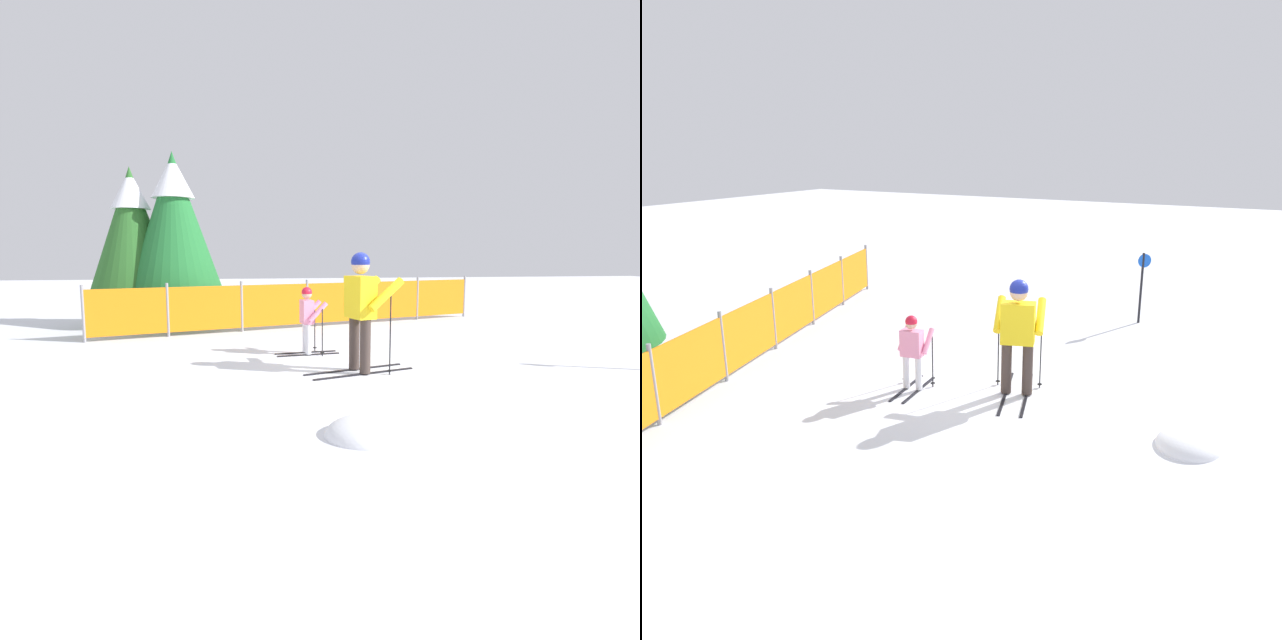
% 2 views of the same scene
% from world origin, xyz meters
% --- Properties ---
extents(ground_plane, '(60.00, 60.00, 0.00)m').
position_xyz_m(ground_plane, '(0.00, 0.00, 0.00)').
color(ground_plane, white).
extents(skier_adult, '(1.70, 0.93, 1.76)m').
position_xyz_m(skier_adult, '(-0.21, -0.01, 1.05)').
color(skier_adult, black).
rests_on(skier_adult, ground_plane).
extents(skier_child, '(1.13, 0.55, 1.18)m').
position_xyz_m(skier_child, '(-0.81, 1.45, 0.69)').
color(skier_child, black).
rests_on(skier_child, ground_plane).
extents(safety_fence, '(9.34, 2.88, 1.14)m').
position_xyz_m(safety_fence, '(-0.40, 4.71, 0.57)').
color(safety_fence, gray).
rests_on(safety_fence, ground_plane).
extents(conifer_far, '(2.04, 2.04, 3.79)m').
position_xyz_m(conifer_far, '(-4.50, 5.56, 2.34)').
color(conifer_far, '#4C3823').
rests_on(conifer_far, ground_plane).
extents(conifer_near, '(2.22, 2.22, 4.12)m').
position_xyz_m(conifer_near, '(-3.49, 5.32, 2.55)').
color(conifer_near, '#4C3823').
rests_on(conifer_near, ground_plane).
extents(snow_mound, '(0.95, 0.80, 0.38)m').
position_xyz_m(snow_mound, '(-0.71, -2.58, 0.00)').
color(snow_mound, white).
rests_on(snow_mound, ground_plane).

